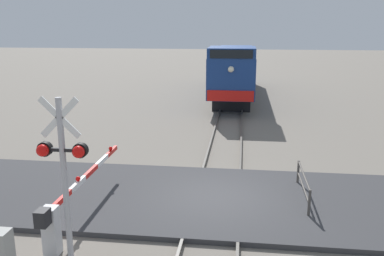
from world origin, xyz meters
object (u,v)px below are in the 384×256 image
object	(u,v)px
crossing_signal	(63,163)
crossing_gate	(63,210)
locomotive	(234,69)
guard_railing	(303,184)

from	to	relation	value
crossing_signal	crossing_gate	bearing A→B (deg)	120.19
crossing_gate	crossing_signal	bearing A→B (deg)	-59.81
locomotive	crossing_gate	world-z (taller)	locomotive
crossing_gate	guard_railing	world-z (taller)	crossing_gate
crossing_signal	crossing_gate	world-z (taller)	crossing_signal
locomotive	crossing_signal	world-z (taller)	locomotive
locomotive	guard_railing	world-z (taller)	locomotive
crossing_gate	guard_railing	xyz separation A→B (m)	(6.55, 3.20, -0.23)
crossing_gate	guard_railing	size ratio (longest dim) A/B	2.20
locomotive	guard_railing	size ratio (longest dim) A/B	6.14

